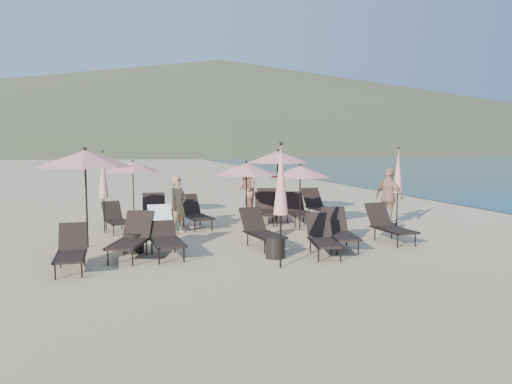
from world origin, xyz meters
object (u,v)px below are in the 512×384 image
object	(u,v)px
lounger_7	(154,214)
umbrella_open_1	(246,169)
side_table_0	(135,243)
lounger_0	(71,250)
lounger_1	(131,237)
lounger_10	(297,209)
umbrella_closed_0	(281,181)
umbrella_closed_1	(398,171)
lounger_9	(265,209)
umbrella_open_4	(278,157)
beachgoer_c	(389,197)
lounger_12	(267,207)
lounger_5	(389,225)
lounger_13	(261,230)
lounger_6	(116,218)
side_table_1	(275,248)
lounger_8	(195,213)
lounger_3	(323,237)
umbrella_open_3	(133,167)
lounger_2	(164,232)
lounger_4	(339,230)
lounger_11	(320,205)
umbrella_open_2	(300,171)
umbrella_open_0	(85,159)
umbrella_closed_2	(103,176)
beachgoer_a	(178,205)

from	to	relation	value
lounger_7	umbrella_open_1	distance (m)	3.08
umbrella_open_1	side_table_0	size ratio (longest dim) A/B	4.45
lounger_0	lounger_1	bearing A→B (deg)	33.97
lounger_10	umbrella_closed_0	world-z (taller)	umbrella_closed_0
umbrella_closed_1	lounger_9	bearing A→B (deg)	153.76
umbrella_open_4	beachgoer_c	xyz separation A→B (m)	(2.77, -2.72, -1.20)
lounger_0	lounger_12	size ratio (longest dim) A/B	0.78
lounger_5	lounger_13	world-z (taller)	lounger_5
lounger_5	lounger_6	size ratio (longest dim) A/B	1.09
lounger_5	side_table_1	size ratio (longest dim) A/B	3.58
lounger_6	umbrella_open_1	distance (m)	4.12
lounger_7	side_table_0	world-z (taller)	lounger_7
umbrella_open_4	lounger_9	bearing A→B (deg)	-126.93
beachgoer_c	lounger_8	bearing A→B (deg)	60.42
lounger_3	lounger_12	bearing A→B (deg)	99.27
umbrella_open_3	umbrella_open_4	distance (m)	4.98
lounger_5	umbrella_closed_1	size ratio (longest dim) A/B	0.68
lounger_2	side_table_0	xyz separation A→B (m)	(-0.66, 0.42, -0.29)
lounger_7	lounger_4	bearing A→B (deg)	-39.17
lounger_11	umbrella_closed_1	world-z (taller)	umbrella_closed_1
lounger_4	umbrella_open_2	xyz separation A→B (m)	(-0.05, 2.64, 1.32)
lounger_10	lounger_11	bearing A→B (deg)	38.65
lounger_13	side_table_1	bearing A→B (deg)	-100.25
lounger_4	umbrella_open_0	xyz separation A→B (m)	(-6.03, 1.73, 1.77)
lounger_0	side_table_0	distance (m)	1.85
lounger_7	umbrella_open_1	size ratio (longest dim) A/B	0.90
lounger_10	umbrella_open_3	distance (m)	5.81
umbrella_open_2	lounger_5	bearing A→B (deg)	-53.64
umbrella_closed_2	beachgoer_a	world-z (taller)	umbrella_closed_2
lounger_3	umbrella_open_3	distance (m)	8.16
umbrella_open_0	umbrella_closed_0	xyz separation A→B (m)	(3.99, -3.23, -0.39)
side_table_1	beachgoer_a	xyz separation A→B (m)	(-1.75, 3.71, 0.60)
lounger_0	lounger_9	world-z (taller)	lounger_9
umbrella_open_0	umbrella_open_1	distance (m)	4.57
umbrella_closed_2	beachgoer_a	size ratio (longest dim) A/B	1.43
lounger_8	umbrella_open_1	distance (m)	2.22
lounger_9	lounger_10	bearing A→B (deg)	-5.02
umbrella_closed_0	umbrella_closed_1	size ratio (longest dim) A/B	1.05
lounger_9	umbrella_open_0	size ratio (longest dim) A/B	0.72
lounger_4	umbrella_open_1	xyz separation A→B (m)	(-1.63, 2.93, 1.40)
lounger_4	umbrella_closed_0	world-z (taller)	umbrella_closed_0
lounger_12	side_table_1	distance (m)	5.28
lounger_8	beachgoer_a	distance (m)	1.16
lounger_8	lounger_11	world-z (taller)	lounger_11
umbrella_closed_0	side_table_1	size ratio (longest dim) A/B	5.53
lounger_7	umbrella_closed_1	xyz separation A→B (m)	(7.31, -1.44, 1.24)
lounger_8	umbrella_open_1	xyz separation A→B (m)	(1.38, -1.06, 1.39)
lounger_10	umbrella_closed_1	size ratio (longest dim) A/B	0.71
lounger_7	lounger_11	bearing A→B (deg)	10.20
lounger_2	lounger_13	size ratio (longest dim) A/B	1.08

